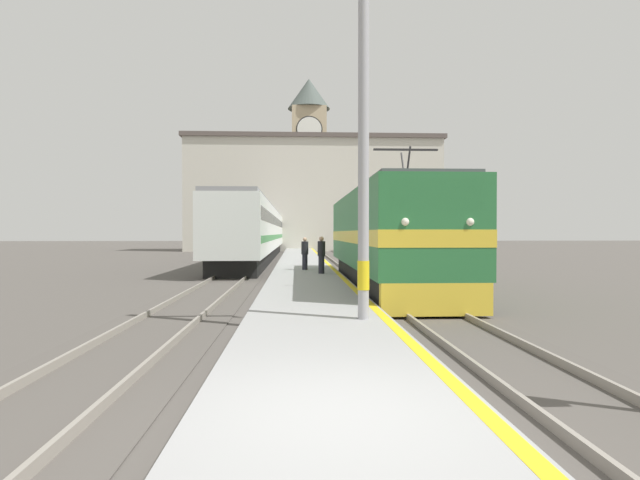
{
  "coord_description": "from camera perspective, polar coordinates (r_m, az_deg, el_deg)",
  "views": [
    {
      "loc": [
        -0.46,
        -4.9,
        2.12
      ],
      "look_at": [
        0.97,
        24.39,
        1.71
      ],
      "focal_mm": 28.0,
      "sensor_mm": 36.0,
      "label": 1
    }
  ],
  "objects": [
    {
      "name": "platform",
      "position": [
        29.97,
        -1.91,
        -2.91
      ],
      "size": [
        3.09,
        140.0,
        0.35
      ],
      "color": "#999999",
      "rests_on": "ground"
    },
    {
      "name": "catenary_mast",
      "position": [
        10.59,
        5.49,
        14.32
      ],
      "size": [
        2.34,
        0.25,
        8.45
      ],
      "color": "#9E9EA3",
      "rests_on": "platform"
    },
    {
      "name": "rail_track_far",
      "position": [
        30.12,
        -8.52,
        -3.18
      ],
      "size": [
        2.83,
        140.0,
        0.16
      ],
      "color": "#514C47",
      "rests_on": "ground"
    },
    {
      "name": "ground_plane",
      "position": [
        34.97,
        -2.04,
        -2.67
      ],
      "size": [
        200.0,
        200.0,
        0.0
      ],
      "primitive_type": "plane",
      "color": "#514C47"
    },
    {
      "name": "passenger_train",
      "position": [
        48.39,
        -6.35,
        0.93
      ],
      "size": [
        2.92,
        52.93,
        4.15
      ],
      "color": "black",
      "rests_on": "ground"
    },
    {
      "name": "station_building",
      "position": [
        60.39,
        -0.72,
        5.27
      ],
      "size": [
        30.56,
        6.96,
        13.59
      ],
      "color": "beige",
      "rests_on": "ground"
    },
    {
      "name": "locomotive_train",
      "position": [
        19.29,
        7.47,
        0.25
      ],
      "size": [
        2.92,
        14.34,
        4.75
      ],
      "color": "black",
      "rests_on": "ground"
    },
    {
      "name": "second_waiting_passenger",
      "position": [
        23.98,
        -1.74,
        -1.48
      ],
      "size": [
        0.34,
        0.34,
        1.57
      ],
      "color": "#23232D",
      "rests_on": "platform"
    },
    {
      "name": "rail_track_near",
      "position": [
        30.17,
        3.76,
        -3.16
      ],
      "size": [
        2.83,
        140.0,
        0.16
      ],
      "color": "#514C47",
      "rests_on": "ground"
    },
    {
      "name": "person_on_platform",
      "position": [
        21.77,
        0.16,
        -1.62
      ],
      "size": [
        0.34,
        0.34,
        1.62
      ],
      "color": "#23232D",
      "rests_on": "platform"
    },
    {
      "name": "clock_tower",
      "position": [
        74.94,
        -1.28,
        9.49
      ],
      "size": [
        6.23,
        6.23,
        24.97
      ],
      "color": "tan",
      "rests_on": "ground"
    }
  ]
}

